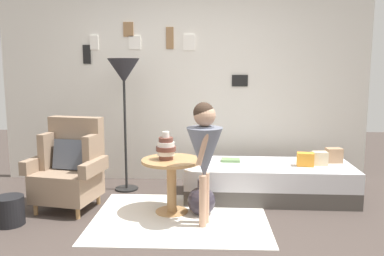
{
  "coord_description": "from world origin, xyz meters",
  "views": [
    {
      "loc": [
        0.32,
        -3.37,
        1.52
      ],
      "look_at": [
        0.15,
        0.95,
        0.85
      ],
      "focal_mm": 37.51,
      "sensor_mm": 36.0,
      "label": 1
    }
  ],
  "objects_px": {
    "vase_striped": "(166,148)",
    "magazine_basket": "(9,211)",
    "floor_lamp": "(124,77)",
    "person_child": "(204,147)",
    "armchair": "(70,168)",
    "demijohn_near": "(201,201)",
    "side_table": "(172,174)",
    "daybed": "(268,181)",
    "book_on_daybed": "(231,160)"
  },
  "relations": [
    {
      "from": "vase_striped",
      "to": "magazine_basket",
      "type": "xyz_separation_m",
      "value": [
        -1.48,
        -0.37,
        -0.55
      ]
    },
    {
      "from": "floor_lamp",
      "to": "person_child",
      "type": "height_order",
      "value": "floor_lamp"
    },
    {
      "from": "armchair",
      "to": "demijohn_near",
      "type": "bearing_deg",
      "value": -6.86
    },
    {
      "from": "side_table",
      "to": "person_child",
      "type": "distance_m",
      "value": 0.59
    },
    {
      "from": "magazine_basket",
      "to": "armchair",
      "type": "bearing_deg",
      "value": 49.83
    },
    {
      "from": "floor_lamp",
      "to": "daybed",
      "type": "bearing_deg",
      "value": -8.28
    },
    {
      "from": "side_table",
      "to": "person_child",
      "type": "relative_size",
      "value": 0.52
    },
    {
      "from": "side_table",
      "to": "floor_lamp",
      "type": "bearing_deg",
      "value": 129.19
    },
    {
      "from": "person_child",
      "to": "book_on_daybed",
      "type": "distance_m",
      "value": 1.09
    },
    {
      "from": "armchair",
      "to": "daybed",
      "type": "relative_size",
      "value": 0.51
    },
    {
      "from": "armchair",
      "to": "vase_striped",
      "type": "bearing_deg",
      "value": -7.34
    },
    {
      "from": "daybed",
      "to": "magazine_basket",
      "type": "distance_m",
      "value": 2.77
    },
    {
      "from": "floor_lamp",
      "to": "person_child",
      "type": "bearing_deg",
      "value": -48.55
    },
    {
      "from": "side_table",
      "to": "vase_striped",
      "type": "distance_m",
      "value": 0.28
    },
    {
      "from": "vase_striped",
      "to": "demijohn_near",
      "type": "height_order",
      "value": "vase_striped"
    },
    {
      "from": "book_on_daybed",
      "to": "demijohn_near",
      "type": "bearing_deg",
      "value": -115.51
    },
    {
      "from": "vase_striped",
      "to": "magazine_basket",
      "type": "height_order",
      "value": "vase_striped"
    },
    {
      "from": "armchair",
      "to": "side_table",
      "type": "height_order",
      "value": "armchair"
    },
    {
      "from": "armchair",
      "to": "vase_striped",
      "type": "distance_m",
      "value": 1.09
    },
    {
      "from": "book_on_daybed",
      "to": "demijohn_near",
      "type": "distance_m",
      "value": 0.82
    },
    {
      "from": "vase_striped",
      "to": "person_child",
      "type": "height_order",
      "value": "person_child"
    },
    {
      "from": "armchair",
      "to": "person_child",
      "type": "xyz_separation_m",
      "value": [
        1.45,
        -0.45,
        0.33
      ]
    },
    {
      "from": "daybed",
      "to": "vase_striped",
      "type": "xyz_separation_m",
      "value": [
        -1.13,
        -0.54,
        0.49
      ]
    },
    {
      "from": "side_table",
      "to": "book_on_daybed",
      "type": "height_order",
      "value": "side_table"
    },
    {
      "from": "daybed",
      "to": "side_table",
      "type": "bearing_deg",
      "value": -153.8
    },
    {
      "from": "armchair",
      "to": "side_table",
      "type": "distance_m",
      "value": 1.11
    },
    {
      "from": "demijohn_near",
      "to": "book_on_daybed",
      "type": "bearing_deg",
      "value": 64.49
    },
    {
      "from": "floor_lamp",
      "to": "person_child",
      "type": "relative_size",
      "value": 1.35
    },
    {
      "from": "vase_striped",
      "to": "book_on_daybed",
      "type": "bearing_deg",
      "value": 43.57
    },
    {
      "from": "armchair",
      "to": "floor_lamp",
      "type": "bearing_deg",
      "value": 54.09
    },
    {
      "from": "armchair",
      "to": "book_on_daybed",
      "type": "xyz_separation_m",
      "value": [
        1.75,
        0.53,
        -0.02
      ]
    },
    {
      "from": "demijohn_near",
      "to": "armchair",
      "type": "bearing_deg",
      "value": 173.14
    },
    {
      "from": "armchair",
      "to": "daybed",
      "type": "height_order",
      "value": "armchair"
    },
    {
      "from": "person_child",
      "to": "magazine_basket",
      "type": "distance_m",
      "value": 1.98
    },
    {
      "from": "person_child",
      "to": "magazine_basket",
      "type": "bearing_deg",
      "value": -178.29
    },
    {
      "from": "daybed",
      "to": "vase_striped",
      "type": "distance_m",
      "value": 1.34
    },
    {
      "from": "armchair",
      "to": "magazine_basket",
      "type": "distance_m",
      "value": 0.73
    },
    {
      "from": "person_child",
      "to": "demijohn_near",
      "type": "distance_m",
      "value": 0.68
    },
    {
      "from": "armchair",
      "to": "book_on_daybed",
      "type": "distance_m",
      "value": 1.83
    },
    {
      "from": "floor_lamp",
      "to": "magazine_basket",
      "type": "height_order",
      "value": "floor_lamp"
    },
    {
      "from": "floor_lamp",
      "to": "demijohn_near",
      "type": "relative_size",
      "value": 4.29
    },
    {
      "from": "book_on_daybed",
      "to": "floor_lamp",
      "type": "bearing_deg",
      "value": 174.53
    },
    {
      "from": "vase_striped",
      "to": "magazine_basket",
      "type": "bearing_deg",
      "value": -165.82
    },
    {
      "from": "book_on_daybed",
      "to": "magazine_basket",
      "type": "distance_m",
      "value": 2.43
    },
    {
      "from": "side_table",
      "to": "magazine_basket",
      "type": "height_order",
      "value": "side_table"
    },
    {
      "from": "daybed",
      "to": "floor_lamp",
      "type": "height_order",
      "value": "floor_lamp"
    },
    {
      "from": "side_table",
      "to": "book_on_daybed",
      "type": "distance_m",
      "value": 0.92
    },
    {
      "from": "floor_lamp",
      "to": "book_on_daybed",
      "type": "xyz_separation_m",
      "value": [
        1.28,
        -0.12,
        -0.98
      ]
    },
    {
      "from": "armchair",
      "to": "demijohn_near",
      "type": "xyz_separation_m",
      "value": [
        1.42,
        -0.17,
        -0.29
      ]
    },
    {
      "from": "magazine_basket",
      "to": "floor_lamp",
      "type": "bearing_deg",
      "value": 52.16
    }
  ]
}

